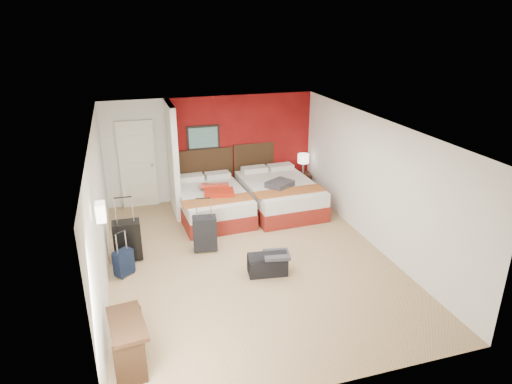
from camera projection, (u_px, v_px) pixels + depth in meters
name	position (u px, v px, depth m)	size (l,w,h in m)	color
ground	(249.00, 259.00, 8.39)	(6.50, 6.50, 0.00)	tan
room_walls	(160.00, 178.00, 8.82)	(5.02, 6.52, 2.50)	silver
red_accent_panel	(242.00, 146.00, 11.02)	(3.50, 0.04, 2.50)	maroon
partition_wall	(173.00, 160.00, 9.99)	(0.12, 1.20, 2.50)	silver
entry_door	(138.00, 165.00, 10.40)	(0.82, 0.06, 2.05)	silver
bed_left	(212.00, 204.00, 10.08)	(1.45, 2.07, 0.62)	silver
bed_right	(279.00, 195.00, 10.50)	(1.53, 2.19, 0.66)	white
red_suitcase_open	(217.00, 189.00, 9.88)	(0.63, 0.87, 0.11)	#AC200E
jacket_bundle	(280.00, 184.00, 10.06)	(0.55, 0.44, 0.13)	#3C3C41
nightstand	(302.00, 183.00, 11.47)	(0.37, 0.37, 0.52)	#311910
table_lamp	(303.00, 164.00, 11.29)	(0.28, 0.28, 0.50)	silver
suitcase_black	(128.00, 242.00, 8.25)	(0.49, 0.31, 0.74)	black
suitcase_charcoal	(205.00, 235.00, 8.60)	(0.45, 0.28, 0.66)	black
suitcase_navy	(124.00, 264.00, 7.80)	(0.32, 0.20, 0.44)	black
duffel_bag	(267.00, 265.00, 7.87)	(0.67, 0.36, 0.34)	black
jacket_draped	(277.00, 255.00, 7.79)	(0.44, 0.37, 0.06)	#3A3B40
desk	(129.00, 344.00, 5.71)	(0.41, 0.83, 0.69)	black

